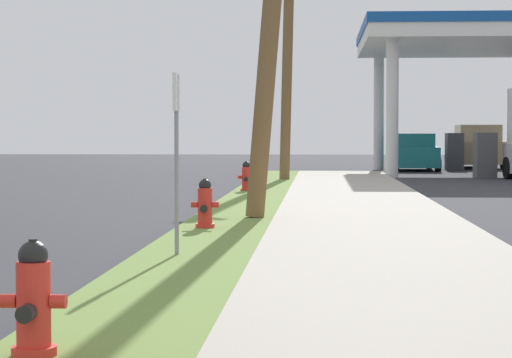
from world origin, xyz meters
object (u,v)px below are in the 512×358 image
fire_hydrant_third (246,178)px  car_teal_by_near_pump (413,154)px  truck_tan_on_apron (475,148)px  fire_hydrant_nearest (33,305)px  street_sign_post (176,125)px  utility_pole_background (288,38)px  fire_hydrant_second (205,206)px

fire_hydrant_third → car_teal_by_near_pump: bearing=72.8°
truck_tan_on_apron → fire_hydrant_third: bearing=-111.6°
fire_hydrant_nearest → car_teal_by_near_pump: (5.83, 38.50, 0.28)m
street_sign_post → truck_tan_on_apron: size_ratio=0.39×
fire_hydrant_nearest → utility_pole_background: (0.83, 26.46, 4.11)m
fire_hydrant_nearest → fire_hydrant_second: (0.09, 9.21, 0.00)m
street_sign_post → truck_tan_on_apron: (8.84, 36.67, -0.72)m
street_sign_post → truck_tan_on_apron: 37.73m
utility_pole_background → truck_tan_on_apron: size_ratio=1.61×
fire_hydrant_second → truck_tan_on_apron: (8.90, 33.11, 0.47)m
car_teal_by_near_pump → truck_tan_on_apron: size_ratio=0.83×
utility_pole_background → street_sign_post: 21.03m
fire_hydrant_third → truck_tan_on_apron: 24.40m
fire_hydrant_second → street_sign_post: (0.06, -3.56, 1.19)m
utility_pole_background → car_teal_by_near_pump: 13.59m
utility_pole_background → car_teal_by_near_pump: bearing=67.4°
utility_pole_background → street_sign_post: utility_pole_background is taller
utility_pole_background → fire_hydrant_nearest: bearing=-91.8°
fire_hydrant_nearest → street_sign_post: size_ratio=0.35×
fire_hydrant_second → fire_hydrant_third: 10.43m
utility_pole_background → street_sign_post: bearing=-91.9°
fire_hydrant_second → fire_hydrant_nearest: bearing=-90.6°
fire_hydrant_second → utility_pole_background: (0.74, 17.25, 4.11)m
fire_hydrant_third → car_teal_by_near_pump: car_teal_by_near_pump is taller
fire_hydrant_second → truck_tan_on_apron: truck_tan_on_apron is taller
fire_hydrant_nearest → fire_hydrant_third: bearing=90.0°
utility_pole_background → truck_tan_on_apron: bearing=62.8°
street_sign_post → car_teal_by_near_pump: (5.69, 32.85, -0.91)m
fire_hydrant_nearest → truck_tan_on_apron: truck_tan_on_apron is taller
fire_hydrant_nearest → fire_hydrant_second: bearing=89.4°
fire_hydrant_third → car_teal_by_near_pump: size_ratio=0.17×
fire_hydrant_third → truck_tan_on_apron: truck_tan_on_apron is taller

